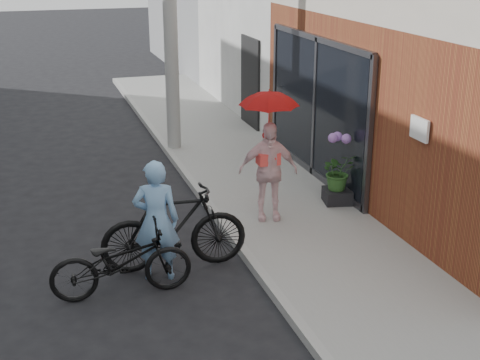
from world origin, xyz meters
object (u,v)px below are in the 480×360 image
kimono_woman (268,171)px  planter (337,196)px  bike_right (174,228)px  bike_left (121,262)px  officer (156,220)px

kimono_woman → planter: 1.48m
bike_right → bike_left: bearing=127.8°
bike_left → bike_right: bike_right is taller
bike_right → kimono_woman: bearing=-55.2°
officer → planter: officer is taller
bike_left → kimono_woman: bearing=-56.4°
bike_left → bike_right: 0.95m
bike_left → kimono_woman: 2.92m
planter → bike_left: bearing=-154.7°
planter → kimono_woman: bearing=-168.6°
officer → bike_left: bearing=47.2°
bike_left → planter: bearing=-62.8°
kimono_woman → bike_right: bearing=-136.5°
officer → bike_right: size_ratio=0.83×
bike_left → bike_right: bearing=-54.4°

